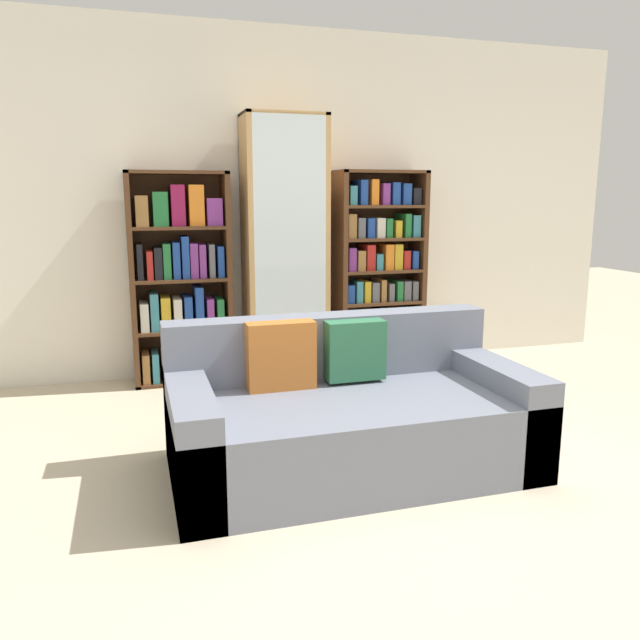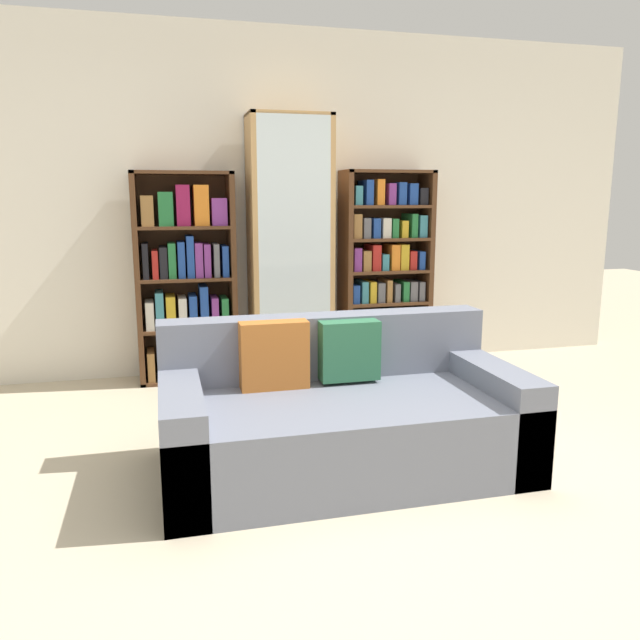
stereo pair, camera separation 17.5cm
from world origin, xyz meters
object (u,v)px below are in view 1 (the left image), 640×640
couch (348,417)px  display_cabinet (285,248)px  bookshelf_left (181,281)px  bookshelf_right (378,273)px  wine_bottle (388,375)px

couch → display_cabinet: bearing=86.3°
bookshelf_left → bookshelf_right: 1.61m
couch → bookshelf_right: bookshelf_right is taller
couch → bookshelf_right: 2.13m
couch → wine_bottle: couch is taller
couch → bookshelf_right: bearing=63.6°
bookshelf_right → wine_bottle: (-0.22, -0.76, -0.65)m
display_cabinet → bookshelf_right: 0.83m
display_cabinet → bookshelf_right: size_ratio=1.25×
couch → bookshelf_left: bearing=110.4°
bookshelf_right → wine_bottle: bookshelf_right is taller
bookshelf_right → wine_bottle: 1.02m
bookshelf_left → bookshelf_right: (1.61, -0.00, 0.01)m
couch → bookshelf_right: size_ratio=1.14×
bookshelf_left → display_cabinet: 0.84m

